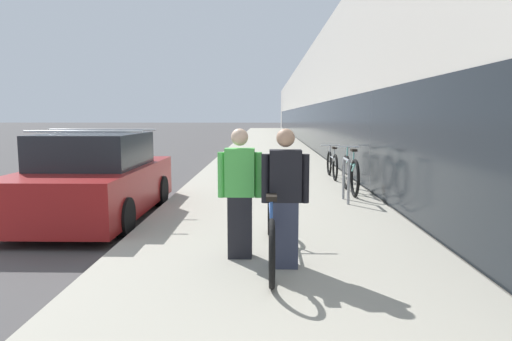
{
  "coord_description": "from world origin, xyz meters",
  "views": [
    {
      "loc": [
        5.21,
        -4.24,
        1.82
      ],
      "look_at": [
        4.85,
        13.76,
        -0.36
      ],
      "focal_mm": 32.0,
      "sensor_mm": 36.0,
      "label": 1
    }
  ],
  "objects_px": {
    "cruiser_bike_nearest": "(350,174)",
    "parked_sedan_curbside": "(95,180)",
    "tandem_bicycle": "(271,227)",
    "cruiser_bike_middle": "(332,164)",
    "person_bystander": "(240,193)",
    "person_rider": "(285,198)",
    "bike_rack_hoop": "(346,175)"
  },
  "relations": [
    {
      "from": "person_bystander",
      "to": "cruiser_bike_middle",
      "type": "distance_m",
      "value": 7.25
    },
    {
      "from": "tandem_bicycle",
      "to": "bike_rack_hoop",
      "type": "distance_m",
      "value": 3.83
    },
    {
      "from": "bike_rack_hoop",
      "to": "parked_sedan_curbside",
      "type": "distance_m",
      "value": 4.64
    },
    {
      "from": "tandem_bicycle",
      "to": "bike_rack_hoop",
      "type": "xyz_separation_m",
      "value": [
        1.5,
        3.52,
        0.14
      ]
    },
    {
      "from": "tandem_bicycle",
      "to": "cruiser_bike_nearest",
      "type": "height_order",
      "value": "cruiser_bike_nearest"
    },
    {
      "from": "person_rider",
      "to": "cruiser_bike_middle",
      "type": "height_order",
      "value": "person_rider"
    },
    {
      "from": "bike_rack_hoop",
      "to": "cruiser_bike_nearest",
      "type": "distance_m",
      "value": 1.05
    },
    {
      "from": "person_rider",
      "to": "cruiser_bike_middle",
      "type": "relative_size",
      "value": 0.87
    },
    {
      "from": "cruiser_bike_nearest",
      "to": "person_bystander",
      "type": "bearing_deg",
      "value": -115.16
    },
    {
      "from": "cruiser_bike_middle",
      "to": "person_bystander",
      "type": "bearing_deg",
      "value": -106.78
    },
    {
      "from": "cruiser_bike_nearest",
      "to": "parked_sedan_curbside",
      "type": "height_order",
      "value": "parked_sedan_curbside"
    },
    {
      "from": "cruiser_bike_middle",
      "to": "person_rider",
      "type": "bearing_deg",
      "value": -102.23
    },
    {
      "from": "cruiser_bike_nearest",
      "to": "cruiser_bike_middle",
      "type": "xyz_separation_m",
      "value": [
        -0.04,
        2.39,
        -0.04
      ]
    },
    {
      "from": "tandem_bicycle",
      "to": "cruiser_bike_nearest",
      "type": "relative_size",
      "value": 1.47
    },
    {
      "from": "parked_sedan_curbside",
      "to": "cruiser_bike_nearest",
      "type": "bearing_deg",
      "value": 21.66
    },
    {
      "from": "parked_sedan_curbside",
      "to": "bike_rack_hoop",
      "type": "bearing_deg",
      "value": 11.19
    },
    {
      "from": "person_bystander",
      "to": "bike_rack_hoop",
      "type": "relative_size",
      "value": 1.8
    },
    {
      "from": "person_bystander",
      "to": "cruiser_bike_nearest",
      "type": "relative_size",
      "value": 0.85
    },
    {
      "from": "tandem_bicycle",
      "to": "cruiser_bike_middle",
      "type": "xyz_separation_m",
      "value": [
        1.73,
        6.93,
        -0.0
      ]
    },
    {
      "from": "person_rider",
      "to": "person_bystander",
      "type": "height_order",
      "value": "person_rider"
    },
    {
      "from": "person_bystander",
      "to": "cruiser_bike_nearest",
      "type": "height_order",
      "value": "person_bystander"
    },
    {
      "from": "person_rider",
      "to": "tandem_bicycle",
      "type": "bearing_deg",
      "value": 114.39
    },
    {
      "from": "tandem_bicycle",
      "to": "cruiser_bike_middle",
      "type": "distance_m",
      "value": 7.14
    },
    {
      "from": "person_bystander",
      "to": "cruiser_bike_middle",
      "type": "height_order",
      "value": "person_bystander"
    },
    {
      "from": "tandem_bicycle",
      "to": "parked_sedan_curbside",
      "type": "height_order",
      "value": "parked_sedan_curbside"
    },
    {
      "from": "person_bystander",
      "to": "bike_rack_hoop",
      "type": "distance_m",
      "value": 3.99
    },
    {
      "from": "person_bystander",
      "to": "cruiser_bike_middle",
      "type": "relative_size",
      "value": 0.86
    },
    {
      "from": "bike_rack_hoop",
      "to": "cruiser_bike_middle",
      "type": "bearing_deg",
      "value": 86.17
    },
    {
      "from": "cruiser_bike_nearest",
      "to": "parked_sedan_curbside",
      "type": "xyz_separation_m",
      "value": [
        -4.82,
        -1.91,
        0.13
      ]
    },
    {
      "from": "person_rider",
      "to": "bike_rack_hoop",
      "type": "bearing_deg",
      "value": 70.76
    },
    {
      "from": "tandem_bicycle",
      "to": "parked_sedan_curbside",
      "type": "xyz_separation_m",
      "value": [
        -3.05,
        2.62,
        0.17
      ]
    },
    {
      "from": "person_bystander",
      "to": "parked_sedan_curbside",
      "type": "distance_m",
      "value": 3.76
    }
  ]
}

